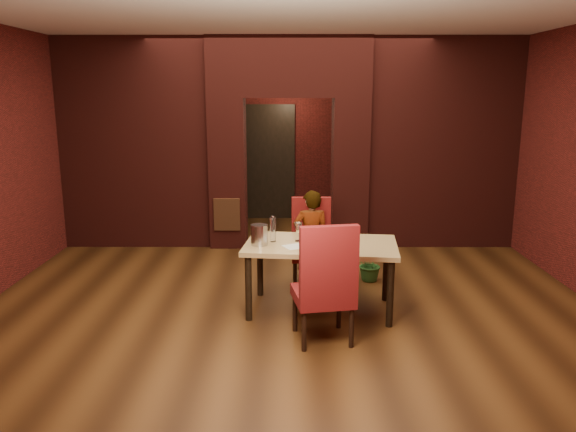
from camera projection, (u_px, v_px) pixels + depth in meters
The scene contains 23 objects.
floor at pixel (289, 287), 7.05m from camera, with size 8.00×8.00×0.00m, color #482A12.
ceiling at pixel (289, 19), 6.35m from camera, with size 7.00×8.00×0.04m, color silver.
wall_back at pixel (289, 134), 10.60m from camera, with size 7.00×0.04×3.20m, color maroon.
wall_front at pixel (288, 256), 2.80m from camera, with size 7.00×0.04×3.20m, color maroon.
pillar_left at pixel (228, 173), 8.75m from camera, with size 0.55×0.55×2.30m, color maroon.
pillar_right at pixel (350, 173), 8.75m from camera, with size 0.55×0.55×2.30m, color maroon.
lintel at pixel (289, 67), 8.40m from camera, with size 2.45×0.55×0.90m, color maroon.
wing_wall_left at pixel (136, 144), 8.66m from camera, with size 2.27×0.35×3.20m, color maroon.
wing_wall_right at pixel (442, 144), 8.65m from camera, with size 2.27×0.35×3.20m, color maroon.
vent_panel at pixel (227, 215), 8.60m from camera, with size 0.40×0.03×0.50m, color #AB5C31.
rear_door at pixel (268, 164), 10.67m from camera, with size 0.90×0.08×2.10m, color black.
rear_door_frame at pixel (268, 164), 10.63m from camera, with size 1.02×0.04×2.22m, color black.
dining_table at pixel (320, 277), 6.23m from camera, with size 1.65×0.93×0.77m, color #A28354.
chair_far at pixel (312, 243), 7.00m from camera, with size 0.50×0.50×1.09m, color maroon.
chair_near at pixel (323, 281), 5.44m from camera, with size 0.55×0.55×1.21m, color maroon.
person_seated at pixel (311, 239), 6.94m from camera, with size 0.45×0.29×1.23m, color white.
wine_glass_a at pixel (298, 232), 6.21m from camera, with size 0.09×0.09×0.21m, color white, non-canonical shape.
wine_glass_b at pixel (317, 236), 6.07m from camera, with size 0.08×0.08×0.19m, color silver, non-canonical shape.
wine_glass_c at pixel (343, 234), 6.16m from camera, with size 0.08×0.08×0.19m, color silver, non-canonical shape.
tasting_sheet at pixel (297, 246), 6.02m from camera, with size 0.28×0.20×0.00m, color silver.
wine_bucket at pixel (259, 235), 6.05m from camera, with size 0.18×0.18×0.23m, color #AAAAB1.
water_bottle at pixel (273, 229), 6.18m from camera, with size 0.07×0.07×0.29m, color white.
potted_plant at pixel (371, 263), 7.24m from camera, with size 0.41×0.36×0.46m, color #2A5D25.
Camera 1 is at (0.00, -6.69, 2.41)m, focal length 35.00 mm.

